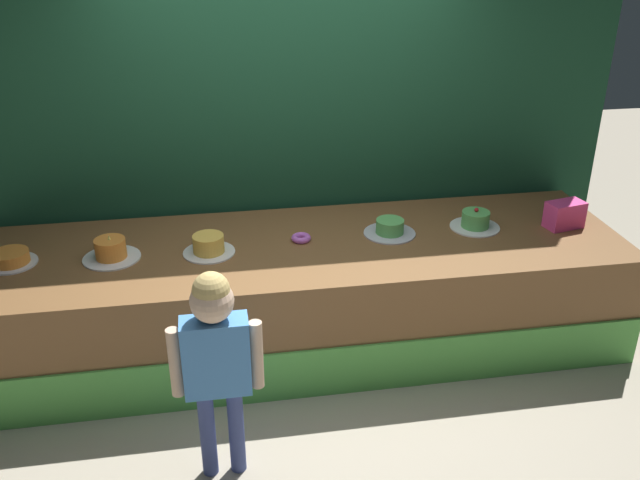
% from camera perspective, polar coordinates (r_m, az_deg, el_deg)
% --- Properties ---
extents(ground_plane, '(12.00, 12.00, 0.00)m').
position_cam_1_polar(ground_plane, '(4.44, -0.22, -12.64)').
color(ground_plane, '#ADA38E').
extents(stage_platform, '(4.29, 1.24, 0.76)m').
position_cam_1_polar(stage_platform, '(4.72, -1.43, -4.50)').
color(stage_platform, brown).
rests_on(stage_platform, ground_plane).
extents(curtain_backdrop, '(4.83, 0.08, 2.90)m').
position_cam_1_polar(curtain_backdrop, '(4.96, -2.77, 10.44)').
color(curtain_backdrop, '#19472D').
rests_on(curtain_backdrop, ground_plane).
extents(child_figure, '(0.47, 0.21, 1.21)m').
position_cam_1_polar(child_figure, '(3.49, -8.62, -8.96)').
color(child_figure, '#3F4C8C').
rests_on(child_figure, ground_plane).
extents(pink_box, '(0.28, 0.19, 0.18)m').
position_cam_1_polar(pink_box, '(5.04, 19.56, 1.99)').
color(pink_box, '#F04191').
rests_on(pink_box, stage_platform).
extents(donut, '(0.13, 0.13, 0.04)m').
position_cam_1_polar(donut, '(4.57, -1.57, 0.17)').
color(donut, '#CC66D8').
rests_on(donut, stage_platform).
extents(cake_far_left, '(0.31, 0.31, 0.08)m').
position_cam_1_polar(cake_far_left, '(4.68, -24.21, -1.40)').
color(cake_far_left, silver).
rests_on(cake_far_left, stage_platform).
extents(cake_left, '(0.36, 0.36, 0.16)m').
position_cam_1_polar(cake_left, '(4.52, -16.91, -0.83)').
color(cake_left, white).
rests_on(cake_left, stage_platform).
extents(cake_center, '(0.33, 0.33, 0.12)m').
position_cam_1_polar(cake_center, '(4.45, -9.19, -0.44)').
color(cake_center, white).
rests_on(cake_center, stage_platform).
extents(cake_right, '(0.35, 0.35, 0.10)m').
position_cam_1_polar(cake_right, '(4.69, 5.79, 0.98)').
color(cake_right, silver).
rests_on(cake_right, stage_platform).
extents(cake_far_right, '(0.34, 0.34, 0.15)m').
position_cam_1_polar(cake_far_right, '(4.87, 12.71, 1.56)').
color(cake_far_right, white).
rests_on(cake_far_right, stage_platform).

